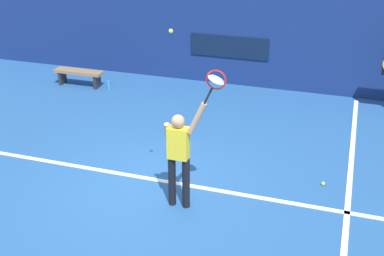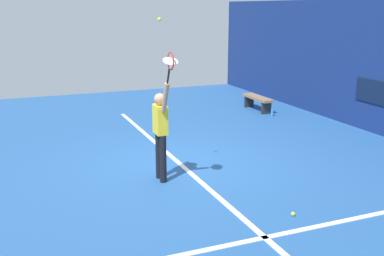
# 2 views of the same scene
# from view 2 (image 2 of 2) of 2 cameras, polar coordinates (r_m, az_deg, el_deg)

# --- Properties ---
(ground_plane) EXTENTS (18.00, 18.00, 0.00)m
(ground_plane) POSITION_cam_2_polar(r_m,az_deg,el_deg) (9.76, -2.25, -4.53)
(ground_plane) COLOR #23518C
(court_baseline) EXTENTS (10.00, 0.10, 0.01)m
(court_baseline) POSITION_cam_2_polar(r_m,az_deg,el_deg) (9.80, -1.58, -4.41)
(court_baseline) COLOR white
(court_baseline) RESTS_ON ground_plane
(court_sideline) EXTENTS (0.10, 7.00, 0.01)m
(court_sideline) POSITION_cam_2_polar(r_m,az_deg,el_deg) (7.95, 20.92, -10.16)
(court_sideline) COLOR white
(court_sideline) RESTS_ON ground_plane
(tennis_player) EXTENTS (0.72, 0.31, 1.96)m
(tennis_player) POSITION_cam_2_polar(r_m,az_deg,el_deg) (8.62, -3.90, -0.15)
(tennis_player) COLOR black
(tennis_player) RESTS_ON ground_plane
(tennis_racket) EXTENTS (0.41, 0.27, 0.62)m
(tennis_racket) POSITION_cam_2_polar(r_m,az_deg,el_deg) (7.82, -2.72, 8.08)
(tennis_racket) COLOR black
(tennis_ball) EXTENTS (0.07, 0.07, 0.07)m
(tennis_ball) POSITION_cam_2_polar(r_m,az_deg,el_deg) (8.47, -4.07, 13.31)
(tennis_ball) COLOR #CCE033
(court_bench) EXTENTS (1.40, 0.36, 0.45)m
(court_bench) POSITION_cam_2_polar(r_m,az_deg,el_deg) (14.90, 8.13, 3.46)
(court_bench) COLOR olive
(court_bench) RESTS_ON ground_plane
(water_bottle) EXTENTS (0.07, 0.07, 0.24)m
(water_bottle) POSITION_cam_2_polar(r_m,az_deg,el_deg) (14.19, 9.92, 1.92)
(water_bottle) COLOR #338CD8
(water_bottle) RESTS_ON ground_plane
(spare_ball) EXTENTS (0.07, 0.07, 0.07)m
(spare_ball) POSITION_cam_2_polar(r_m,az_deg,el_deg) (7.62, 12.43, -10.36)
(spare_ball) COLOR #CCE033
(spare_ball) RESTS_ON ground_plane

